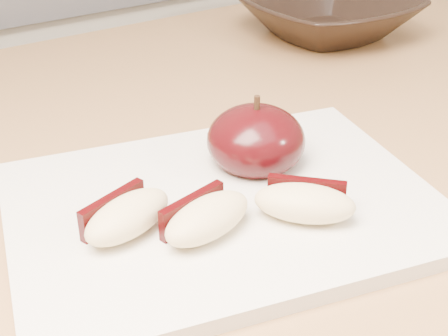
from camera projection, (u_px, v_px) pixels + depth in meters
cutting_board at (224, 207)px, 0.43m from camera, size 0.33×0.27×0.01m
apple_half at (256, 140)px, 0.46m from camera, size 0.09×0.09×0.06m
apple_wedge_a at (126, 215)px, 0.39m from camera, size 0.07×0.05×0.02m
apple_wedge_b at (206, 217)px, 0.39m from camera, size 0.07×0.05×0.02m
apple_wedge_c at (305, 202)px, 0.40m from camera, size 0.07×0.07×0.02m
bowl at (327, 14)px, 0.75m from camera, size 0.21×0.21×0.05m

